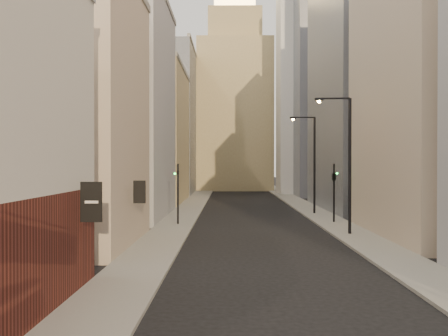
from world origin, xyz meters
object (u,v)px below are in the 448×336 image
streetlamp_far (312,159)px  traffic_light_right (334,178)px  clock_tower (235,98)px  traffic_light_left (178,181)px  streetlamp_mid (346,157)px  white_tower (302,81)px

streetlamp_far → traffic_light_right: (0.62, -7.27, -1.70)m
clock_tower → traffic_light_left: clock_tower is taller
streetlamp_mid → streetlamp_far: size_ratio=1.00×
traffic_light_left → traffic_light_right: size_ratio=1.00×
clock_tower → streetlamp_far: size_ratio=4.68×
traffic_light_right → clock_tower: bearing=-82.7°
white_tower → streetlamp_mid: size_ratio=4.32×
streetlamp_far → traffic_light_left: streetlamp_far is taller
streetlamp_far → white_tower: bearing=80.2°
traffic_light_left → streetlamp_far: bearing=-142.1°
white_tower → streetlamp_far: white_tower is taller
streetlamp_mid → white_tower: bearing=89.0°
streetlamp_far → traffic_light_left: bearing=-147.5°
white_tower → traffic_light_left: bearing=-111.1°
white_tower → streetlamp_far: 36.28m
white_tower → traffic_light_right: 43.59m
traffic_light_left → traffic_light_right: bearing=-171.1°
clock_tower → white_tower: clock_tower is taller
clock_tower → traffic_light_right: 57.08m
white_tower → traffic_light_left: 47.75m
white_tower → streetlamp_far: (-4.03, -33.58, -13.12)m
clock_tower → streetlamp_mid: bearing=-83.6°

